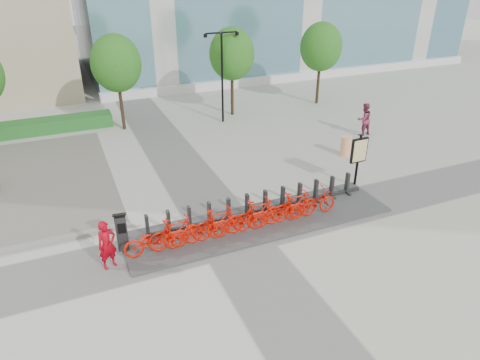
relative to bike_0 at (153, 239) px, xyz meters
name	(u,v)px	position (x,y,z in m)	size (l,w,h in m)	color
ground	(230,235)	(2.60, 0.05, -0.57)	(120.00, 120.00, 0.00)	#A4A391
hedge_b	(55,125)	(-2.40, 13.25, -0.22)	(6.00, 1.20, 0.70)	#234F25
tree_1	(116,64)	(1.10, 12.05, 3.02)	(2.60, 2.60, 5.10)	#3D2D15
tree_2	(232,54)	(7.60, 12.05, 3.02)	(2.60, 2.60, 5.10)	#3D2D15
tree_3	(321,47)	(13.60, 12.05, 3.02)	(2.60, 2.60, 5.10)	#3D2D15
streetlamp	(222,67)	(6.60, 11.05, 2.56)	(2.00, 0.20, 5.00)	black
dock_pad	(261,222)	(3.90, 0.35, -0.53)	(9.60, 2.40, 0.08)	#404040
dock_rail_posts	(257,204)	(3.96, 0.82, -0.07)	(8.02, 0.50, 0.85)	black
bike_0	(153,239)	(0.00, 0.00, 0.00)	(0.65, 1.87, 0.98)	red
bike_1	(176,233)	(0.72, 0.00, 0.05)	(0.51, 1.81, 1.09)	red
bike_2	(198,229)	(1.44, 0.00, 0.00)	(0.65, 1.87, 0.98)	red
bike_3	(218,223)	(2.16, 0.00, 0.05)	(0.51, 1.81, 1.09)	red
bike_4	(239,220)	(2.88, 0.00, 0.00)	(0.65, 1.87, 0.98)	red
bike_5	(258,214)	(3.60, 0.00, 0.05)	(0.51, 1.81, 1.09)	red
bike_6	(277,211)	(4.32, 0.00, 0.00)	(0.65, 1.87, 0.98)	red
bike_7	(295,206)	(5.04, 0.00, 0.05)	(0.51, 1.81, 1.09)	red
bike_8	(312,203)	(5.76, 0.00, 0.00)	(0.65, 1.87, 0.98)	red
kiosk	(122,232)	(-0.85, 0.59, 0.15)	(0.45, 0.39, 1.34)	black
worker_red	(107,245)	(-1.38, -0.06, 0.22)	(0.58, 0.38, 1.58)	#9C010F
pedestrian	(364,119)	(12.69, 6.08, 0.30)	(0.85, 0.66, 1.74)	#802B48
construction_barrel	(346,146)	(10.20, 4.16, -0.10)	(0.49, 0.49, 0.94)	#FF5E00
map_sign	(359,153)	(8.69, 1.36, 0.92)	(0.74, 0.14, 2.26)	black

